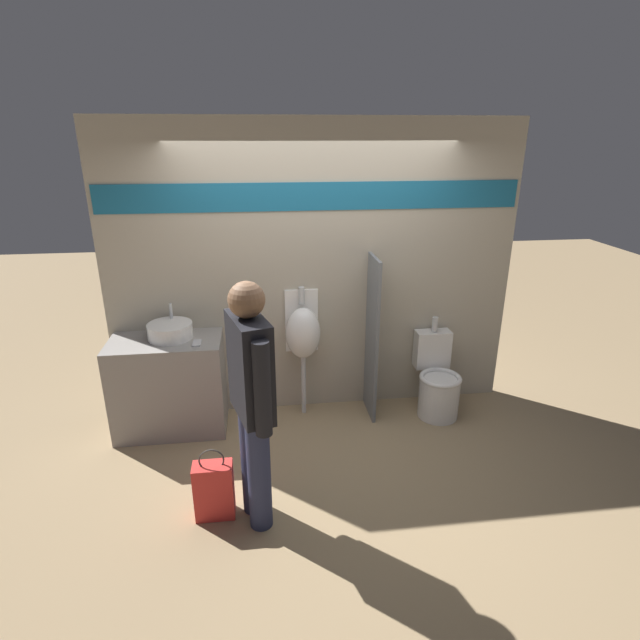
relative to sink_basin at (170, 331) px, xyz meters
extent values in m
plane|color=#997F5B|center=(1.30, -0.36, -0.94)|extent=(16.00, 16.00, 0.00)
cube|color=#B2A893|center=(1.30, 0.24, 0.41)|extent=(3.76, 0.06, 2.70)
cube|color=#19668E|center=(1.30, 0.21, 1.10)|extent=(3.69, 0.01, 0.24)
cube|color=gray|center=(-0.05, -0.05, -0.50)|extent=(0.97, 0.53, 0.87)
cylinder|color=white|center=(0.00, 0.00, 0.00)|extent=(0.39, 0.39, 0.13)
cylinder|color=silver|center=(0.00, 0.13, 0.14)|extent=(0.03, 0.03, 0.14)
cube|color=#B7B7BC|center=(0.24, -0.16, -0.06)|extent=(0.07, 0.14, 0.01)
cube|color=slate|center=(1.81, 0.00, -0.17)|extent=(0.03, 0.42, 1.54)
cylinder|color=silver|center=(1.17, 0.07, -0.64)|extent=(0.04, 0.04, 0.61)
ellipsoid|color=white|center=(1.17, 0.07, -0.11)|extent=(0.32, 0.27, 0.49)
cube|color=white|center=(1.17, 0.20, -0.04)|extent=(0.31, 0.02, 0.61)
cylinder|color=silver|center=(1.17, 0.16, 0.22)|extent=(0.06, 0.06, 0.16)
cylinder|color=white|center=(2.44, -0.16, -0.74)|extent=(0.38, 0.38, 0.39)
torus|color=white|center=(2.44, -0.16, -0.54)|extent=(0.39, 0.39, 0.04)
cube|color=white|center=(2.44, 0.12, -0.36)|extent=(0.34, 0.16, 0.37)
cylinder|color=silver|center=(2.44, 0.10, -0.10)|extent=(0.06, 0.06, 0.14)
cylinder|color=#282D4C|center=(0.73, -1.38, -0.52)|extent=(0.16, 0.16, 0.84)
cylinder|color=#282D4C|center=(0.69, -1.22, -0.52)|extent=(0.16, 0.16, 0.84)
cube|color=black|center=(0.71, -1.30, 0.23)|extent=(0.31, 0.47, 0.67)
cylinder|color=black|center=(0.78, -1.54, 0.20)|extent=(0.11, 0.11, 0.61)
cylinder|color=black|center=(0.64, -1.06, 0.20)|extent=(0.11, 0.11, 0.61)
sphere|color=brown|center=(0.71, -1.30, 0.68)|extent=(0.23, 0.23, 0.23)
cube|color=red|center=(0.41, -1.25, -0.73)|extent=(0.27, 0.15, 0.42)
torus|color=#4C4742|center=(0.41, -1.25, -0.48)|extent=(0.18, 0.01, 0.18)
camera|label=1|loc=(0.79, -4.17, 1.61)|focal=28.00mm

